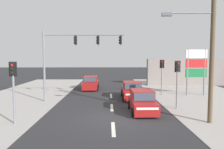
# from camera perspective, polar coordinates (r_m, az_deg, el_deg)

# --- Properties ---
(ground_plane) EXTENTS (140.00, 140.00, 0.00)m
(ground_plane) POSITION_cam_1_polar(r_m,az_deg,el_deg) (13.87, 0.15, -11.40)
(ground_plane) COLOR #28282B
(lane_dash_near) EXTENTS (0.20, 2.40, 0.01)m
(lane_dash_near) POSITION_cam_1_polar(r_m,az_deg,el_deg) (11.96, 0.34, -14.01)
(lane_dash_near) COLOR silver
(lane_dash_near) RESTS_ON ground
(lane_dash_mid) EXTENTS (0.20, 2.40, 0.01)m
(lane_dash_mid) POSITION_cam_1_polar(r_m,az_deg,el_deg) (16.77, -0.05, -8.58)
(lane_dash_mid) COLOR silver
(lane_dash_mid) RESTS_ON ground
(lane_dash_far) EXTENTS (0.20, 2.40, 0.01)m
(lane_dash_far) POSITION_cam_1_polar(r_m,az_deg,el_deg) (21.67, -0.26, -5.59)
(lane_dash_far) COLOR silver
(lane_dash_far) RESTS_ON ground
(kerb_left_verge) EXTENTS (8.00, 40.00, 0.02)m
(kerb_left_verge) POSITION_cam_1_polar(r_m,az_deg,el_deg) (19.56, -26.06, -7.13)
(kerb_left_verge) COLOR #A39E99
(kerb_left_verge) RESTS_ON ground
(utility_pole_foreground_right) EXTENTS (3.78, 0.36, 8.71)m
(utility_pole_foreground_right) POSITION_cam_1_polar(r_m,az_deg,el_deg) (13.61, 24.19, 7.93)
(utility_pole_foreground_right) COLOR brown
(utility_pole_foreground_right) RESTS_ON ground
(traffic_signal_mast) EXTENTS (6.89, 0.51, 6.00)m
(traffic_signal_mast) POSITION_cam_1_polar(r_m,az_deg,el_deg) (18.94, -10.45, 6.10)
(traffic_signal_mast) COLOR slate
(traffic_signal_mast) RESTS_ON ground
(pedestal_signal_right_kerb) EXTENTS (0.44, 0.30, 3.56)m
(pedestal_signal_right_kerb) POSITION_cam_1_polar(r_m,az_deg,el_deg) (16.61, 16.70, -0.46)
(pedestal_signal_right_kerb) COLOR slate
(pedestal_signal_right_kerb) RESTS_ON ground
(pedestal_signal_left_kerb) EXTENTS (0.44, 0.29, 3.56)m
(pedestal_signal_left_kerb) POSITION_cam_1_polar(r_m,az_deg,el_deg) (13.48, -24.38, -1.79)
(pedestal_signal_left_kerb) COLOR slate
(pedestal_signal_left_kerb) RESTS_ON ground
(pedestal_signal_far_median) EXTENTS (0.44, 0.31, 3.56)m
(pedestal_signal_far_median) POSITION_cam_1_polar(r_m,az_deg,el_deg) (22.42, 12.90, 0.85)
(pedestal_signal_far_median) COLOR slate
(pedestal_signal_far_median) RESTS_ON ground
(shopping_plaza_sign) EXTENTS (2.10, 0.16, 4.60)m
(shopping_plaza_sign) POSITION_cam_1_polar(r_m,az_deg,el_deg) (23.21, 21.14, 2.18)
(shopping_plaza_sign) COLOR slate
(shopping_plaza_sign) RESTS_ON ground
(shopfront_wall_far) EXTENTS (12.00, 1.00, 3.60)m
(shopfront_wall_far) POSITION_cam_1_polar(r_m,az_deg,el_deg) (31.49, 20.00, 0.58)
(shopfront_wall_far) COLOR gray
(shopfront_wall_far) RESTS_ON ground
(sedan_crossing_left) EXTENTS (1.94, 4.26, 1.56)m
(sedan_crossing_left) POSITION_cam_1_polar(r_m,az_deg,el_deg) (20.32, 5.23, -4.29)
(sedan_crossing_left) COLOR maroon
(sedan_crossing_left) RESTS_ON ground
(hatchback_receding_far) EXTENTS (1.80, 3.65, 1.53)m
(hatchback_receding_far) POSITION_cam_1_polar(r_m,az_deg,el_deg) (15.42, 7.95, -7.13)
(hatchback_receding_far) COLOR maroon
(hatchback_receding_far) RESTS_ON ground
(sedan_oncoming_mid) EXTENTS (1.90, 4.25, 1.56)m
(sedan_oncoming_mid) POSITION_cam_1_polar(r_m,az_deg,el_deg) (26.22, -5.61, -2.31)
(sedan_oncoming_mid) COLOR maroon
(sedan_oncoming_mid) RESTS_ON ground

